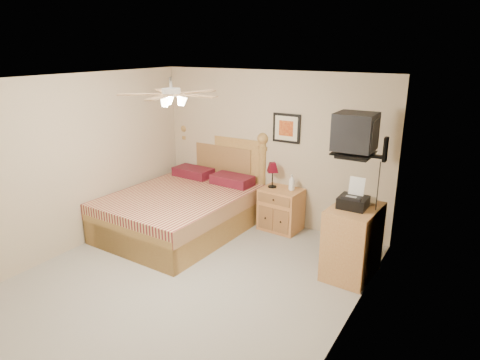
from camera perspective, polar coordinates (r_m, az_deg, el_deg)
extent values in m
plane|color=gray|center=(5.67, -6.66, -12.92)|extent=(4.50, 4.50, 0.00)
cube|color=white|center=(4.91, -7.71, 13.14)|extent=(4.00, 4.50, 0.04)
cube|color=tan|center=(6.99, 4.18, 4.16)|extent=(4.00, 0.04, 2.50)
cube|color=tan|center=(3.79, -28.71, -10.03)|extent=(4.00, 0.04, 2.50)
cube|color=tan|center=(6.53, -21.19, 2.04)|extent=(0.04, 4.50, 2.50)
cube|color=tan|center=(4.29, 14.60, -5.14)|extent=(0.04, 4.50, 2.50)
cube|color=#C27241|center=(6.92, 5.48, -3.90)|extent=(0.66, 0.52, 0.68)
imported|color=white|center=(6.74, 6.92, -0.32)|extent=(0.10, 0.10, 0.25)
cube|color=black|center=(6.79, 6.22, 6.88)|extent=(0.46, 0.04, 0.46)
cube|color=#A96434|center=(5.70, 14.77, -7.93)|extent=(0.61, 0.83, 0.94)
imported|color=beige|center=(5.73, 15.58, -2.65)|extent=(0.22, 0.27, 0.02)
imported|color=gray|center=(5.72, 15.85, -2.48)|extent=(0.23, 0.29, 0.02)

